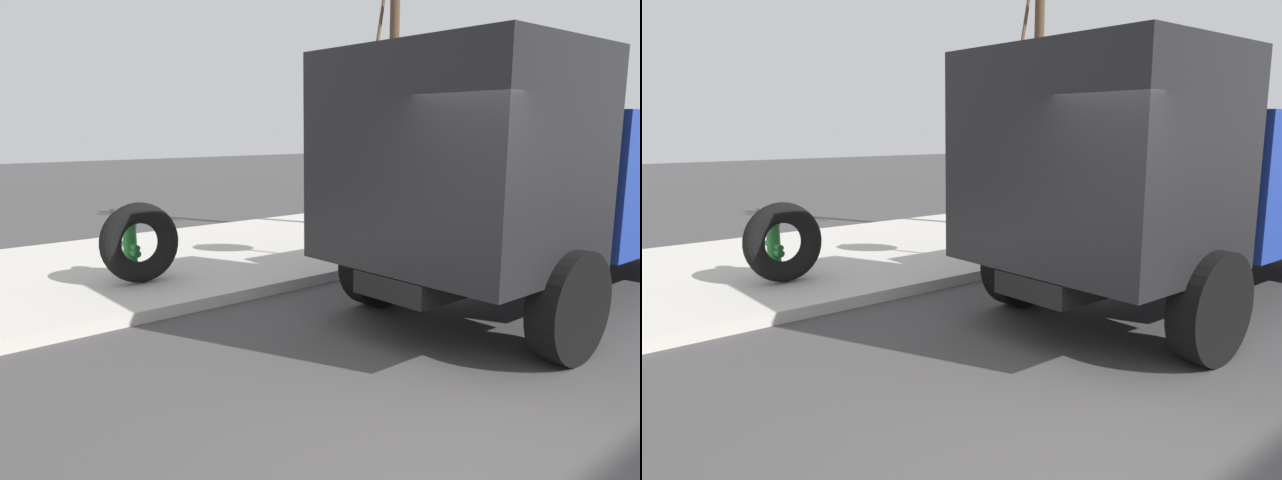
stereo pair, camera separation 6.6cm
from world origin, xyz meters
TOP-DOWN VIEW (x-y plane):
  - ground_plane at (0.00, 0.00)m, footprint 80.00×80.00m
  - sidewalk_curb at (0.00, 6.50)m, footprint 36.00×5.00m
  - fire_hydrant at (0.28, 5.71)m, footprint 0.22×0.49m
  - loose_tire at (0.23, 5.26)m, footprint 1.10×0.38m
  - stop_sign at (3.23, 4.50)m, footprint 0.76×0.08m
  - dump_truck_blue at (4.35, 1.51)m, footprint 7.02×2.84m
  - bare_tree at (6.05, 6.05)m, footprint 1.43×1.43m

SIDE VIEW (x-z plane):
  - ground_plane at x=0.00m, z-range 0.00..0.00m
  - sidewalk_curb at x=0.00m, z-range 0.00..0.15m
  - fire_hydrant at x=0.28m, z-range 0.18..1.03m
  - loose_tire at x=0.23m, z-range 0.15..1.25m
  - stop_sign at x=3.23m, z-range 0.55..2.63m
  - dump_truck_blue at x=4.35m, z-range 0.11..3.11m
  - bare_tree at x=6.05m, z-range 0.29..6.39m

